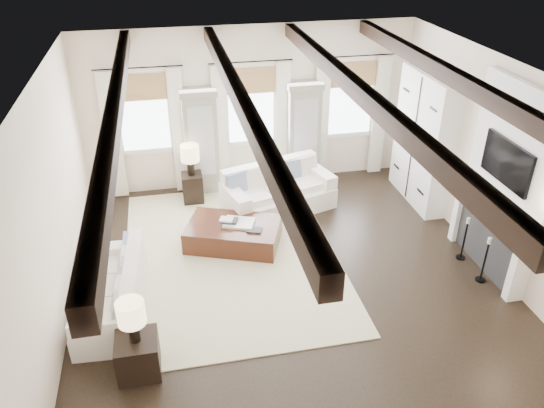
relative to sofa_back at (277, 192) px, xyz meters
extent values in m
plane|color=black|center=(-0.27, -2.49, -0.36)|extent=(7.50, 7.50, 0.00)
cube|color=white|center=(-0.27, 1.26, 1.24)|extent=(6.50, 0.04, 3.20)
cube|color=white|center=(-3.52, -2.49, 1.24)|extent=(0.04, 7.50, 3.20)
cube|color=white|center=(2.98, -2.49, 1.24)|extent=(0.04, 7.50, 3.20)
cube|color=white|center=(-0.27, -2.49, 2.84)|extent=(6.50, 7.50, 0.04)
cube|color=black|center=(-2.47, -2.49, 2.72)|extent=(0.16, 7.40, 0.22)
cube|color=black|center=(-1.02, -2.49, 2.72)|extent=(0.16, 7.40, 0.22)
cube|color=black|center=(0.48, -2.49, 2.72)|extent=(0.16, 7.40, 0.22)
cube|color=black|center=(1.93, -2.49, 2.72)|extent=(0.16, 7.40, 0.22)
cube|color=white|center=(-2.32, 1.23, 1.29)|extent=(0.90, 0.03, 1.45)
cube|color=#A67948|center=(-2.32, 1.17, 1.82)|extent=(0.94, 0.04, 0.50)
cube|color=white|center=(-2.94, 1.13, 0.91)|extent=(0.28, 0.08, 2.50)
cube|color=white|center=(-1.70, 1.13, 0.91)|extent=(0.28, 0.08, 2.50)
cylinder|color=black|center=(-2.32, 1.12, 2.19)|extent=(1.60, 0.02, 0.02)
cube|color=white|center=(-0.27, 1.23, 1.29)|extent=(0.90, 0.03, 1.45)
cube|color=#A67948|center=(-0.27, 1.17, 1.82)|extent=(0.94, 0.04, 0.50)
cube|color=white|center=(-0.89, 1.13, 0.91)|extent=(0.28, 0.08, 2.50)
cube|color=white|center=(0.35, 1.13, 0.91)|extent=(0.28, 0.08, 2.50)
cylinder|color=black|center=(-0.27, 1.12, 2.19)|extent=(1.60, 0.02, 0.02)
cube|color=white|center=(1.78, 1.23, 1.29)|extent=(0.90, 0.03, 1.45)
cube|color=#A67948|center=(1.78, 1.17, 1.82)|extent=(0.94, 0.04, 0.50)
cube|color=white|center=(1.16, 1.13, 0.91)|extent=(0.28, 0.08, 2.50)
cube|color=white|center=(2.40, 1.13, 0.91)|extent=(0.28, 0.08, 2.50)
cylinder|color=black|center=(1.78, 1.12, 2.19)|extent=(1.60, 0.02, 0.02)
cube|color=#9A9588|center=(-1.29, 1.04, 0.64)|extent=(0.64, 0.38, 2.00)
cube|color=#B2B7BA|center=(-1.29, 0.84, 0.79)|extent=(0.48, 0.02, 1.40)
cube|color=#9A9588|center=(-1.29, 1.04, 1.70)|extent=(0.70, 0.42, 0.12)
cube|color=#9A9588|center=(0.76, 1.04, 0.64)|extent=(0.64, 0.38, 2.00)
cube|color=#B2B7BA|center=(0.76, 0.84, 0.79)|extent=(0.48, 0.02, 1.40)
cube|color=#9A9588|center=(0.76, 1.04, 1.70)|extent=(0.70, 0.42, 0.12)
cube|color=#242426|center=(2.89, -2.49, 0.19)|extent=(0.18, 1.50, 1.10)
cube|color=black|center=(2.86, -2.49, 0.04)|extent=(0.10, 0.90, 0.70)
cube|color=white|center=(2.85, -3.31, 0.19)|extent=(0.26, 0.14, 1.10)
cube|color=white|center=(2.85, -1.67, 0.19)|extent=(0.26, 0.14, 1.10)
cube|color=white|center=(2.82, -2.49, 0.80)|extent=(0.32, 1.90, 0.12)
cube|color=white|center=(2.93, -2.49, 1.74)|extent=(0.10, 1.90, 1.80)
cube|color=black|center=(2.86, -2.49, 1.49)|extent=(0.07, 1.10, 0.64)
cube|color=silver|center=(2.78, -0.14, 0.89)|extent=(0.40, 1.70, 2.50)
cube|color=black|center=(2.57, -0.14, 0.89)|extent=(0.01, 0.02, 2.40)
cube|color=beige|center=(-1.08, -1.36, -0.35)|extent=(3.42, 4.69, 0.02)
cube|color=white|center=(0.02, -0.06, -0.16)|extent=(2.24, 1.50, 0.39)
cube|color=white|center=(-0.09, 0.28, 0.28)|extent=(1.94, 0.79, 0.49)
cube|color=white|center=(-0.84, -0.33, 0.16)|extent=(0.51, 0.92, 0.25)
cube|color=white|center=(0.88, 0.20, 0.16)|extent=(0.51, 0.92, 0.25)
cube|color=white|center=(-0.51, -0.28, 0.10)|extent=(0.70, 0.72, 0.14)
cube|color=white|center=(0.03, -0.11, 0.10)|extent=(0.70, 0.72, 0.14)
cube|color=white|center=(0.58, 0.06, 0.10)|extent=(0.70, 0.72, 0.14)
cube|color=slate|center=(-0.74, -0.10, 0.31)|extent=(0.46, 0.33, 0.43)
cube|color=silver|center=(-0.39, 0.01, 0.31)|extent=(0.46, 0.33, 0.43)
cube|color=beige|center=(-0.04, 0.12, 0.31)|extent=(0.46, 0.33, 0.43)
cube|color=slate|center=(0.31, 0.23, 0.31)|extent=(0.46, 0.33, 0.43)
cube|color=silver|center=(0.66, 0.34, 0.31)|extent=(0.46, 0.33, 0.43)
cube|color=white|center=(-2.91, -2.40, -0.18)|extent=(0.97, 1.95, 0.36)
cube|color=white|center=(-2.58, -2.42, 0.23)|extent=(0.31, 1.82, 0.45)
cube|color=white|center=(-2.86, -1.58, 0.12)|extent=(0.83, 0.28, 0.23)
cube|color=white|center=(-2.96, -3.23, 0.12)|extent=(0.83, 0.28, 0.23)
cube|color=white|center=(-2.93, -1.88, 0.07)|extent=(0.57, 0.54, 0.13)
cube|color=white|center=(-2.96, -2.40, 0.07)|extent=(0.57, 0.54, 0.13)
cube|color=white|center=(-2.99, -2.92, 0.07)|extent=(0.57, 0.54, 0.13)
cube|color=slate|center=(-2.70, -1.74, 0.26)|extent=(0.22, 0.39, 0.39)
cube|color=silver|center=(-2.71, -2.01, 0.26)|extent=(0.22, 0.39, 0.39)
cube|color=beige|center=(-2.73, -2.28, 0.26)|extent=(0.22, 0.39, 0.39)
cube|color=slate|center=(-2.74, -2.55, 0.26)|extent=(0.22, 0.39, 0.39)
cube|color=silver|center=(-2.76, -2.82, 0.26)|extent=(0.22, 0.39, 0.39)
cube|color=beige|center=(-2.78, -3.09, 0.26)|extent=(0.22, 0.39, 0.39)
cube|color=black|center=(-0.98, -1.05, -0.16)|extent=(1.78, 1.45, 0.40)
cube|color=white|center=(-0.88, -1.05, 0.07)|extent=(0.60, 0.53, 0.04)
cube|color=#262628|center=(-1.03, -1.00, 0.11)|extent=(0.31, 0.28, 0.04)
cube|color=beige|center=(-1.09, -1.02, 0.14)|extent=(0.27, 0.24, 0.03)
cube|color=#262628|center=(-0.67, -1.32, 0.06)|extent=(0.29, 0.25, 0.03)
cube|color=black|center=(-2.54, -3.61, -0.10)|extent=(0.52, 0.52, 0.52)
cylinder|color=black|center=(-2.54, -3.61, 0.30)|extent=(0.13, 0.13, 0.28)
cylinder|color=#F9D89E|center=(-2.54, -3.61, 0.59)|extent=(0.34, 0.34, 0.30)
cube|color=black|center=(-1.54, 0.62, -0.07)|extent=(0.39, 0.39, 0.58)
cylinder|color=black|center=(-1.54, 0.62, 0.37)|extent=(0.14, 0.14, 0.29)
cylinder|color=#F9D89E|center=(-1.54, 0.62, 0.67)|extent=(0.35, 0.35, 0.31)
cylinder|color=black|center=(2.63, -2.82, -0.35)|extent=(0.16, 0.16, 0.02)
cylinder|color=black|center=(2.63, -2.82, -0.01)|extent=(0.03, 0.03, 0.70)
cylinder|color=beige|center=(2.63, -2.82, 0.38)|extent=(0.06, 0.06, 0.10)
cylinder|color=black|center=(2.63, -2.21, -0.35)|extent=(0.16, 0.16, 0.02)
cylinder|color=black|center=(2.63, -2.21, -0.01)|extent=(0.03, 0.03, 0.68)
cylinder|color=beige|center=(2.63, -2.21, 0.37)|extent=(0.06, 0.06, 0.10)
camera|label=1|loc=(-1.89, -8.60, 4.76)|focal=35.00mm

